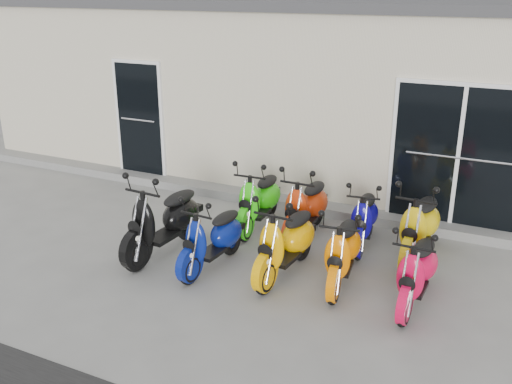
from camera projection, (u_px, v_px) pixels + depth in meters
ground at (238, 254)px, 8.13m from camera, size 80.00×80.00×0.00m
building at (350, 86)px, 11.98m from camera, size 14.00×6.00×3.20m
roof_cap at (355, 2)px, 11.40m from camera, size 14.20×6.20×0.16m
front_step at (291, 203)px, 9.81m from camera, size 14.00×0.40×0.15m
door_left at (140, 116)px, 10.82m from camera, size 1.07×0.08×2.22m
door_right at (459, 153)px, 8.48m from camera, size 2.02×0.08×2.22m
scooter_front_black at (163, 211)px, 7.93m from camera, size 0.76×1.81×1.31m
scooter_front_blue at (212, 230)px, 7.56m from camera, size 0.67×1.54×1.11m
scooter_front_orange_a at (286, 233)px, 7.36m from camera, size 0.72×1.67×1.21m
scooter_front_orange_b at (343, 243)px, 7.16m from camera, size 0.74×1.59×1.13m
scooter_front_red at (418, 263)px, 6.68m from camera, size 0.60×1.52×1.11m
scooter_back_green at (259, 192)px, 8.82m from camera, size 0.67×1.64×1.19m
scooter_back_red at (306, 200)px, 8.49m from camera, size 0.61×1.64×1.21m
scooter_back_blue at (365, 211)px, 8.24m from camera, size 0.73×1.51×1.07m
scooter_back_yellow at (420, 218)px, 7.79m from camera, size 0.69×1.71×1.24m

